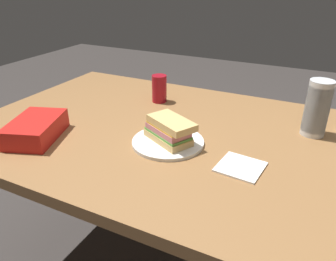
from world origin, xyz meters
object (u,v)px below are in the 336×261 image
(dining_table, at_px, (202,156))
(chip_bag, at_px, (36,129))
(paper_plate, at_px, (168,142))
(plastic_cup_stack, at_px, (317,108))
(soda_can_red, at_px, (159,89))
(sandwich, at_px, (169,130))

(dining_table, relative_size, chip_bag, 7.75)
(paper_plate, bearing_deg, chip_bag, -158.97)
(dining_table, relative_size, paper_plate, 7.18)
(chip_bag, height_order, plastic_cup_stack, plastic_cup_stack)
(soda_can_red, relative_size, chip_bag, 0.53)
(dining_table, distance_m, plastic_cup_stack, 0.44)
(soda_can_red, distance_m, chip_bag, 0.56)
(sandwich, bearing_deg, dining_table, 48.10)
(sandwich, bearing_deg, soda_can_red, 122.45)
(paper_plate, xyz_separation_m, plastic_cup_stack, (0.44, 0.30, 0.10))
(paper_plate, relative_size, soda_can_red, 2.03)
(sandwich, xyz_separation_m, chip_bag, (-0.44, -0.17, -0.02))
(sandwich, relative_size, chip_bag, 0.89)
(paper_plate, height_order, chip_bag, chip_bag)
(paper_plate, relative_size, sandwich, 1.21)
(paper_plate, bearing_deg, plastic_cup_stack, 34.30)
(paper_plate, distance_m, plastic_cup_stack, 0.54)
(soda_can_red, bearing_deg, sandwich, -57.55)
(sandwich, xyz_separation_m, soda_can_red, (-0.22, 0.34, 0.01))
(dining_table, distance_m, sandwich, 0.19)
(sandwich, distance_m, soda_can_red, 0.41)
(soda_can_red, relative_size, plastic_cup_stack, 0.60)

